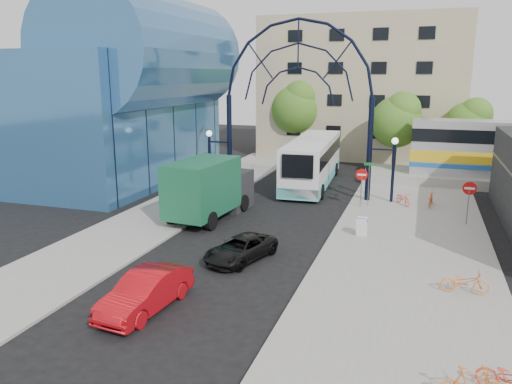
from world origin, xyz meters
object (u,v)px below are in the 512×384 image
(bike_near_a, at_px, (403,198))
(bike_near_b, at_px, (431,198))
(green_truck, at_px, (210,188))
(tree_north_a, at_px, (398,119))
(black_suv, at_px, (241,249))
(tree_north_b, at_px, (298,106))
(bike_far_a, at_px, (465,282))
(street_name_sign, at_px, (369,175))
(tree_north_c, at_px, (470,123))
(do_not_enter_sign, at_px, (469,193))
(bike_far_c, at_px, (512,379))
(stop_sign, at_px, (362,178))
(city_bus, at_px, (313,161))
(sandwich_board, at_px, (362,225))
(gateway_arch, at_px, (298,72))
(red_sedan, at_px, (146,292))
(bike_far_b, at_px, (471,384))

(bike_near_a, distance_m, bike_near_b, 1.72)
(green_truck, height_order, bike_near_a, green_truck)
(tree_north_a, distance_m, black_suv, 25.89)
(tree_north_b, distance_m, bike_far_a, 33.34)
(street_name_sign, bearing_deg, tree_north_c, 65.69)
(tree_north_b, height_order, bike_near_a, tree_north_b)
(street_name_sign, xyz_separation_m, bike_near_b, (3.89, 0.99, -1.48))
(do_not_enter_sign, distance_m, bike_near_b, 4.28)
(bike_near_a, bearing_deg, bike_far_c, -112.11)
(bike_near_b, bearing_deg, stop_sign, -153.18)
(city_bus, relative_size, bike_near_b, 7.37)
(sandwich_board, bearing_deg, bike_near_a, 76.59)
(do_not_enter_sign, xyz_separation_m, bike_far_a, (-0.73, -9.90, -1.38))
(gateway_arch, xyz_separation_m, tree_north_a, (6.12, 11.93, -3.95))
(street_name_sign, distance_m, red_sedan, 18.57)
(black_suv, relative_size, bike_near_a, 2.53)
(sandwich_board, distance_m, red_sedan, 12.65)
(bike_far_b, bearing_deg, bike_far_a, -18.20)
(city_bus, bearing_deg, stop_sign, -57.44)
(do_not_enter_sign, distance_m, tree_north_c, 18.11)
(street_name_sign, bearing_deg, tree_north_b, 117.65)
(tree_north_b, bearing_deg, gateway_arch, -76.32)
(gateway_arch, bearing_deg, green_truck, -117.16)
(bike_far_b, bearing_deg, bike_far_c, -75.99)
(stop_sign, bearing_deg, bike_far_c, -71.29)
(black_suv, relative_size, bike_far_a, 2.22)
(bike_near_b, distance_m, bike_far_a, 13.54)
(bike_far_a, bearing_deg, tree_north_c, -7.00)
(bike_near_b, relative_size, bike_far_b, 1.09)
(do_not_enter_sign, relative_size, street_name_sign, 0.89)
(green_truck, bearing_deg, bike_near_a, 35.14)
(tree_north_c, xyz_separation_m, bike_far_a, (-1.86, -27.83, -3.68))
(tree_north_c, bearing_deg, city_bus, -140.80)
(tree_north_b, bearing_deg, black_suv, -81.12)
(tree_north_c, height_order, bike_far_a, tree_north_c)
(stop_sign, xyz_separation_m, black_suv, (-4.15, -11.05, -1.44))
(gateway_arch, height_order, city_bus, gateway_arch)
(do_not_enter_sign, height_order, tree_north_a, tree_north_a)
(city_bus, bearing_deg, do_not_enter_sign, -40.92)
(tree_north_c, bearing_deg, bike_far_a, -93.82)
(sandwich_board, distance_m, bike_far_c, 13.44)
(bike_far_b, bearing_deg, red_sedan, 63.67)
(green_truck, xyz_separation_m, bike_near_b, (12.63, 6.49, -1.15))
(tree_north_c, bearing_deg, street_name_sign, -114.31)
(gateway_arch, height_order, bike_far_a, gateway_arch)
(sandwich_board, height_order, tree_north_c, tree_north_c)
(black_suv, relative_size, bike_far_b, 2.47)
(tree_north_a, relative_size, bike_far_a, 3.88)
(gateway_arch, relative_size, city_bus, 1.04)
(tree_north_a, xyz_separation_m, tree_north_c, (6.00, 2.00, -0.33))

